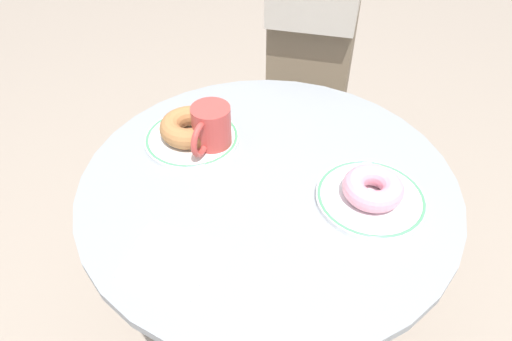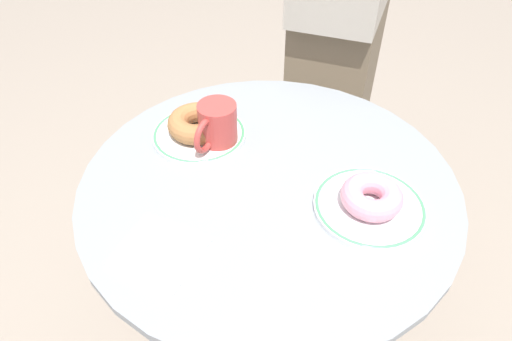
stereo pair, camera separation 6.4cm
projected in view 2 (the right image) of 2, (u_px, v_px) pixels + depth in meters
The scene contains 8 objects.
cafe_table at pixel (267, 263), 1.04m from camera, with size 0.72×0.72×0.77m.
plate_left at pixel (199, 134), 0.95m from camera, with size 0.20×0.20×0.01m.
plate_right at pixel (369, 206), 0.80m from camera, with size 0.20×0.20×0.01m.
donut_cinnamon at pixel (197, 123), 0.94m from camera, with size 0.12×0.12×0.04m, color #A36B3D.
donut_pink_frosted at pixel (372, 196), 0.78m from camera, with size 0.11×0.11×0.04m, color pink.
paper_napkin at pixel (160, 252), 0.73m from camera, with size 0.13×0.11×0.01m, color white.
coffee_mug at pixel (217, 126), 0.91m from camera, with size 0.08×0.12×0.09m.
person_figure at pixel (340, 29), 1.28m from camera, with size 0.28×0.44×1.63m.
Camera 2 is at (0.28, -0.56, 1.36)m, focal length 31.67 mm.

